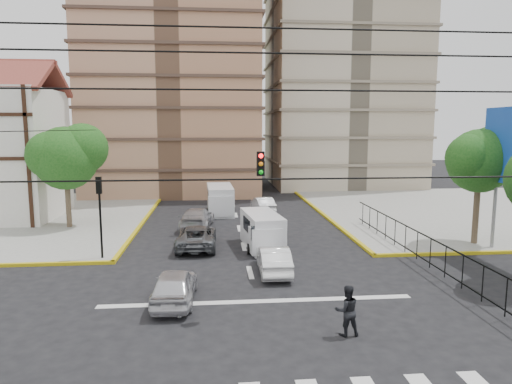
{
  "coord_description": "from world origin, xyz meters",
  "views": [
    {
      "loc": [
        -1.69,
        -16.73,
        7.13
      ],
      "look_at": [
        0.31,
        5.22,
        4.0
      ],
      "focal_mm": 32.0,
      "sensor_mm": 36.0,
      "label": 1
    }
  ],
  "objects": [
    {
      "name": "ground",
      "position": [
        0.0,
        0.0,
        0.0
      ],
      "size": [
        160.0,
        160.0,
        0.0
      ],
      "primitive_type": "plane",
      "color": "black",
      "rests_on": "ground"
    },
    {
      "name": "sidewalk_ne",
      "position": [
        20.0,
        20.0,
        0.07
      ],
      "size": [
        26.0,
        26.0,
        0.15
      ],
      "primitive_type": "cube",
      "color": "gray",
      "rests_on": "ground"
    },
    {
      "name": "stop_line",
      "position": [
        0.0,
        1.2,
        0.01
      ],
      "size": [
        13.0,
        0.4,
        0.01
      ],
      "primitive_type": "cube",
      "color": "silver",
      "rests_on": "ground"
    },
    {
      "name": "park_fence",
      "position": [
        9.0,
        4.5,
        0.0
      ],
      "size": [
        0.1,
        22.5,
        1.66
      ],
      "primitive_type": null,
      "color": "black",
      "rests_on": "ground"
    },
    {
      "name": "tree_park_c",
      "position": [
        14.09,
        9.01,
        5.34
      ],
      "size": [
        4.65,
        3.8,
        7.25
      ],
      "color": "#473828",
      "rests_on": "ground"
    },
    {
      "name": "tree_tudor",
      "position": [
        -11.9,
        16.01,
        5.22
      ],
      "size": [
        5.39,
        4.4,
        7.43
      ],
      "color": "#473828",
      "rests_on": "ground"
    },
    {
      "name": "traffic_light_nw",
      "position": [
        -7.8,
        7.8,
        3.11
      ],
      "size": [
        0.28,
        0.22,
        4.4
      ],
      "color": "black",
      "rests_on": "ground"
    },
    {
      "name": "traffic_light_hanging",
      "position": [
        0.0,
        -2.04,
        5.9
      ],
      "size": [
        18.0,
        9.12,
        0.92
      ],
      "color": "black",
      "rests_on": "ground"
    },
    {
      "name": "van_right_lane",
      "position": [
        1.07,
        9.44,
        1.01
      ],
      "size": [
        2.36,
        4.81,
        2.08
      ],
      "rotation": [
        0.0,
        0.0,
        0.12
      ],
      "color": "silver",
      "rests_on": "ground"
    },
    {
      "name": "van_left_lane",
      "position": [
        -1.27,
        20.68,
        1.13
      ],
      "size": [
        2.22,
        5.21,
        2.31
      ],
      "rotation": [
        0.0,
        0.0,
        0.04
      ],
      "color": "silver",
      "rests_on": "ground"
    },
    {
      "name": "car_silver_front_left",
      "position": [
        -3.39,
        1.45,
        0.71
      ],
      "size": [
        1.83,
        4.21,
        1.41
      ],
      "primitive_type": "imported",
      "rotation": [
        0.0,
        0.0,
        3.1
      ],
      "color": "silver",
      "rests_on": "ground"
    },
    {
      "name": "car_white_front_right",
      "position": [
        1.15,
        4.88,
        0.68
      ],
      "size": [
        1.5,
        4.14,
        1.36
      ],
      "primitive_type": "imported",
      "rotation": [
        0.0,
        0.0,
        3.13
      ],
      "color": "white",
      "rests_on": "ground"
    },
    {
      "name": "car_grey_mid_left",
      "position": [
        -2.81,
        10.01,
        0.68
      ],
      "size": [
        2.32,
        4.95,
        1.37
      ],
      "primitive_type": "imported",
      "rotation": [
        0.0,
        0.0,
        3.13
      ],
      "color": "#5B5E63",
      "rests_on": "ground"
    },
    {
      "name": "car_silver_rear_left",
      "position": [
        -2.99,
        15.46,
        0.72
      ],
      "size": [
        2.59,
        5.17,
        1.44
      ],
      "primitive_type": "imported",
      "rotation": [
        0.0,
        0.0,
        3.02
      ],
      "color": "#B0B0B5",
      "rests_on": "ground"
    },
    {
      "name": "car_darkgrey_mid_right",
      "position": [
        1.82,
        14.27,
        0.62
      ],
      "size": [
        1.58,
        3.66,
        1.23
      ],
      "primitive_type": "imported",
      "rotation": [
        0.0,
        0.0,
        3.11
      ],
      "color": "#2A2A2D",
      "rests_on": "ground"
    },
    {
      "name": "car_white_rear_right",
      "position": [
        2.31,
        20.98,
        0.67
      ],
      "size": [
        1.87,
        4.18,
        1.33
      ],
      "primitive_type": "imported",
      "rotation": [
        0.0,
        0.0,
        3.26
      ],
      "color": "white",
      "rests_on": "ground"
    },
    {
      "name": "pedestrian_crosswalk",
      "position": [
        2.78,
        -2.14,
        0.9
      ],
      "size": [
        0.9,
        0.72,
        1.79
      ],
      "primitive_type": "imported",
      "rotation": [
        0.0,
        0.0,
        3.19
      ],
      "color": "black",
      "rests_on": "ground"
    }
  ]
}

